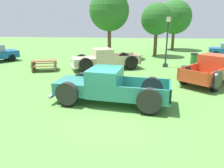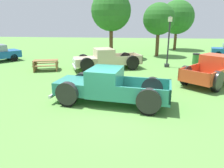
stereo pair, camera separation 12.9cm
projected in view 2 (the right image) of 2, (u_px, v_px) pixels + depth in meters
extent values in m
plane|color=#5B9342|center=(113.00, 110.00, 8.85)|extent=(80.00, 80.00, 0.00)
cube|color=#2D8475|center=(76.00, 86.00, 9.87)|extent=(1.77, 1.79, 0.57)
cube|color=silver|center=(60.00, 84.00, 10.07)|extent=(0.27, 1.42, 0.48)
sphere|color=silver|center=(54.00, 88.00, 9.47)|extent=(0.21, 0.21, 0.21)
sphere|color=silver|center=(66.00, 80.00, 10.64)|extent=(0.21, 0.21, 0.21)
cube|color=#2D8475|center=(105.00, 81.00, 9.43)|extent=(1.59, 1.92, 1.20)
cube|color=#8C9EA8|center=(92.00, 75.00, 9.51)|extent=(0.26, 1.49, 0.53)
cube|color=#2D8475|center=(144.00, 96.00, 9.15)|extent=(2.41, 2.04, 0.10)
cube|color=#2D8475|center=(142.00, 95.00, 8.29)|extent=(2.18, 0.40, 0.57)
cube|color=#2D8475|center=(147.00, 84.00, 9.82)|extent=(2.18, 0.40, 0.57)
cube|color=#2D8475|center=(170.00, 91.00, 8.80)|extent=(0.33, 1.74, 0.57)
cylinder|color=black|center=(68.00, 98.00, 9.14)|extent=(0.82, 0.34, 0.79)
cylinder|color=#B7B7BC|center=(67.00, 98.00, 9.13)|extent=(0.35, 0.29, 0.32)
cylinder|color=black|center=(67.00, 93.00, 9.09)|extent=(1.03, 0.43, 1.00)
cylinder|color=black|center=(83.00, 86.00, 10.76)|extent=(0.82, 0.34, 0.79)
cylinder|color=#B7B7BC|center=(83.00, 86.00, 10.77)|extent=(0.35, 0.29, 0.32)
cylinder|color=black|center=(83.00, 82.00, 10.71)|extent=(1.03, 0.43, 1.00)
cylinder|color=black|center=(148.00, 106.00, 8.29)|extent=(0.82, 0.34, 0.79)
cylinder|color=#B7B7BC|center=(148.00, 106.00, 8.28)|extent=(0.35, 0.29, 0.32)
cylinder|color=black|center=(149.00, 101.00, 8.24)|extent=(1.03, 0.43, 1.00)
cylinder|color=black|center=(152.00, 92.00, 9.91)|extent=(0.82, 0.34, 0.79)
cylinder|color=#B7B7BC|center=(152.00, 92.00, 9.92)|extent=(0.35, 0.29, 0.32)
cylinder|color=black|center=(152.00, 88.00, 9.86)|extent=(1.03, 0.43, 1.00)
cube|color=silver|center=(60.00, 91.00, 10.17)|extent=(0.38, 1.89, 0.12)
cube|color=#C6B793|center=(85.00, 61.00, 15.83)|extent=(2.05, 2.06, 0.57)
cube|color=silver|center=(74.00, 62.00, 15.62)|extent=(0.60, 1.34, 0.48)
sphere|color=silver|center=(76.00, 63.00, 15.03)|extent=(0.21, 0.21, 0.21)
sphere|color=silver|center=(74.00, 60.00, 16.20)|extent=(0.21, 0.21, 0.21)
cube|color=#C6B793|center=(104.00, 56.00, 16.13)|extent=(1.92, 2.13, 1.20)
cube|color=#8C9EA8|center=(96.00, 53.00, 15.88)|extent=(0.62, 1.41, 0.53)
cube|color=#C6B793|center=(125.00, 62.00, 16.75)|extent=(2.69, 2.45, 0.10)
cube|color=#C6B793|center=(129.00, 60.00, 15.89)|extent=(2.05, 0.92, 0.57)
cube|color=#C6B793|center=(122.00, 56.00, 17.42)|extent=(2.05, 0.92, 0.57)
cube|color=#C6B793|center=(138.00, 57.00, 16.94)|extent=(0.75, 1.64, 0.57)
cylinder|color=black|center=(87.00, 68.00, 15.11)|extent=(0.82, 0.52, 0.79)
cylinder|color=#B7B7BC|center=(87.00, 68.00, 15.10)|extent=(0.39, 0.35, 0.32)
cylinder|color=black|center=(87.00, 65.00, 15.05)|extent=(1.04, 0.65, 1.00)
cylinder|color=black|center=(83.00, 63.00, 16.72)|extent=(0.82, 0.52, 0.79)
cylinder|color=#B7B7BC|center=(83.00, 63.00, 16.73)|extent=(0.39, 0.35, 0.32)
cylinder|color=black|center=(83.00, 61.00, 16.66)|extent=(1.04, 0.65, 1.00)
cylinder|color=black|center=(133.00, 65.00, 16.03)|extent=(0.82, 0.52, 0.79)
cylinder|color=#B7B7BC|center=(133.00, 65.00, 16.02)|extent=(0.39, 0.35, 0.32)
cylinder|color=black|center=(133.00, 62.00, 15.98)|extent=(1.04, 0.65, 1.00)
cylinder|color=black|center=(125.00, 61.00, 17.64)|extent=(0.82, 0.52, 0.79)
cylinder|color=#B7B7BC|center=(125.00, 61.00, 17.65)|extent=(0.39, 0.35, 0.32)
cylinder|color=black|center=(125.00, 58.00, 17.59)|extent=(1.04, 0.65, 1.00)
cube|color=silver|center=(74.00, 66.00, 15.70)|extent=(0.83, 1.79, 0.13)
sphere|color=silver|center=(221.00, 63.00, 14.83)|extent=(0.21, 0.21, 0.21)
cube|color=#D14723|center=(218.00, 65.00, 12.82)|extent=(2.25, 2.22, 1.23)
cube|color=#8C9EA8|center=(223.00, 59.00, 13.16)|extent=(1.18, 1.05, 0.54)
cube|color=#D14723|center=(202.00, 79.00, 11.82)|extent=(2.82, 2.86, 0.11)
cube|color=#D14723|center=(189.00, 71.00, 12.33)|extent=(1.55, 1.73, 0.59)
cube|color=#D14723|center=(219.00, 76.00, 11.12)|extent=(1.55, 1.73, 0.59)
cube|color=#D14723|center=(194.00, 76.00, 11.03)|extent=(1.39, 1.25, 0.59)
cylinder|color=black|center=(212.00, 69.00, 14.59)|extent=(0.71, 0.76, 0.81)
cylinder|color=#B7B7BC|center=(212.00, 69.00, 14.60)|extent=(0.41, 0.41, 0.32)
cylinder|color=black|center=(213.00, 66.00, 14.53)|extent=(0.90, 0.96, 1.02)
cylinder|color=black|center=(185.00, 78.00, 12.30)|extent=(0.71, 0.76, 0.81)
cylinder|color=#B7B7BC|center=(185.00, 78.00, 12.31)|extent=(0.41, 0.41, 0.32)
cylinder|color=black|center=(186.00, 74.00, 12.25)|extent=(0.90, 0.96, 1.02)
cylinder|color=black|center=(217.00, 84.00, 11.03)|extent=(0.71, 0.76, 0.81)
cylinder|color=#B7B7BC|center=(217.00, 84.00, 11.02)|extent=(0.41, 0.41, 0.32)
cylinder|color=black|center=(217.00, 81.00, 10.97)|extent=(0.90, 0.96, 1.02)
cylinder|color=black|center=(218.00, 54.00, 21.96)|extent=(0.62, 0.34, 0.59)
cylinder|color=black|center=(217.00, 52.00, 23.27)|extent=(0.62, 0.34, 0.59)
cylinder|color=black|center=(8.00, 56.00, 20.69)|extent=(0.59, 0.65, 0.67)
cylinder|color=black|center=(14.00, 58.00, 19.54)|extent=(0.59, 0.65, 0.67)
cube|color=#2D2D33|center=(167.00, 65.00, 17.15)|extent=(0.36, 0.36, 0.25)
cylinder|color=#2D2D33|center=(168.00, 43.00, 16.64)|extent=(0.12, 0.12, 3.29)
cube|color=#F2EACC|center=(170.00, 19.00, 16.12)|extent=(0.28, 0.28, 0.36)
cone|color=#2D2D33|center=(170.00, 17.00, 16.07)|extent=(0.32, 0.32, 0.14)
cube|color=olive|center=(46.00, 60.00, 15.84)|extent=(1.95, 1.28, 0.06)
cube|color=olive|center=(45.00, 66.00, 15.36)|extent=(1.81, 0.78, 0.05)
cube|color=olive|center=(47.00, 63.00, 16.49)|extent=(1.81, 0.78, 0.05)
cube|color=olive|center=(35.00, 66.00, 15.82)|extent=(0.47, 1.37, 0.75)
cube|color=olive|center=(57.00, 65.00, 16.08)|extent=(0.47, 1.37, 0.75)
cylinder|color=#2D6B2D|center=(196.00, 60.00, 18.09)|extent=(0.56, 0.56, 0.85)
cylinder|color=black|center=(196.00, 54.00, 17.96)|extent=(0.59, 0.59, 0.10)
cylinder|color=brown|center=(157.00, 44.00, 22.25)|extent=(0.36, 0.36, 2.60)
sphere|color=#286623|center=(159.00, 19.00, 21.53)|extent=(3.23, 3.23, 3.23)
cylinder|color=brown|center=(175.00, 40.00, 27.28)|extent=(0.36, 0.36, 2.51)
sphere|color=#286623|center=(177.00, 17.00, 26.47)|extent=(4.18, 4.18, 4.18)
cylinder|color=brown|center=(111.00, 42.00, 21.07)|extent=(0.36, 0.36, 3.10)
sphere|color=#286623|center=(111.00, 11.00, 20.22)|extent=(3.83, 3.83, 3.83)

